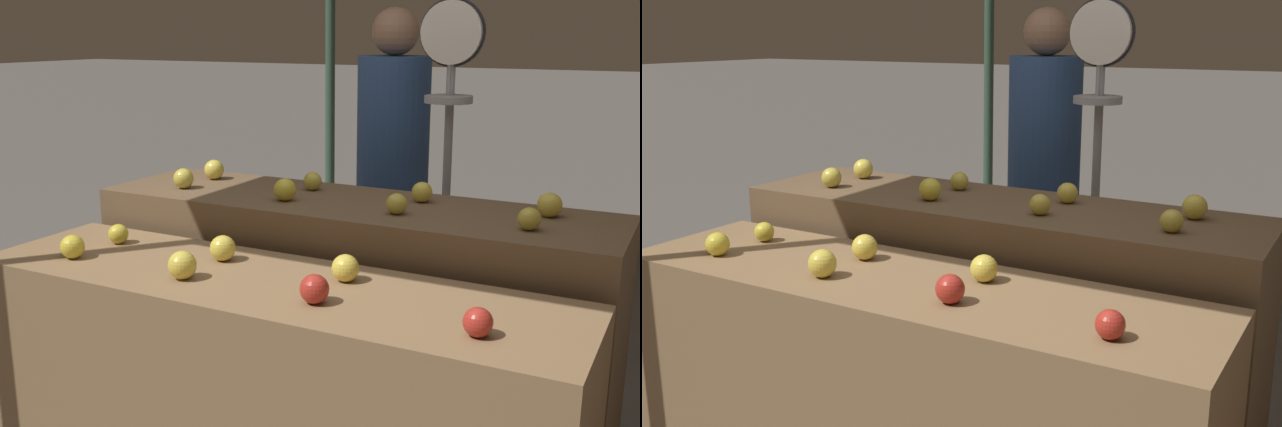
% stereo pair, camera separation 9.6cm
% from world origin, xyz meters
% --- Properties ---
extents(display_counter_front, '(1.97, 0.55, 0.84)m').
position_xyz_m(display_counter_front, '(0.00, 0.00, 0.42)').
color(display_counter_front, olive).
rests_on(display_counter_front, ground_plane).
extents(display_counter_back, '(1.97, 0.55, 0.96)m').
position_xyz_m(display_counter_back, '(0.00, 0.60, 0.48)').
color(display_counter_back, brown).
rests_on(display_counter_back, ground_plane).
extents(apple_front_0, '(0.08, 0.08, 0.08)m').
position_xyz_m(apple_front_0, '(-0.69, -0.11, 0.88)').
color(apple_front_0, gold).
rests_on(apple_front_0, display_counter_front).
extents(apple_front_1, '(0.09, 0.09, 0.09)m').
position_xyz_m(apple_front_1, '(-0.23, -0.11, 0.88)').
color(apple_front_1, yellow).
rests_on(apple_front_1, display_counter_front).
extents(apple_front_2, '(0.08, 0.08, 0.08)m').
position_xyz_m(apple_front_2, '(0.23, -0.10, 0.88)').
color(apple_front_2, '#B72D23').
rests_on(apple_front_2, display_counter_front).
extents(apple_front_3, '(0.08, 0.08, 0.08)m').
position_xyz_m(apple_front_3, '(0.70, -0.12, 0.87)').
color(apple_front_3, '#B72D23').
rests_on(apple_front_3, display_counter_front).
extents(apple_front_4, '(0.07, 0.07, 0.07)m').
position_xyz_m(apple_front_4, '(-0.68, 0.10, 0.87)').
color(apple_front_4, gold).
rests_on(apple_front_4, display_counter_front).
extents(apple_front_5, '(0.09, 0.09, 0.09)m').
position_xyz_m(apple_front_5, '(-0.23, 0.10, 0.88)').
color(apple_front_5, yellow).
rests_on(apple_front_5, display_counter_front).
extents(apple_front_6, '(0.09, 0.09, 0.09)m').
position_xyz_m(apple_front_6, '(0.22, 0.11, 0.88)').
color(apple_front_6, yellow).
rests_on(apple_front_6, display_counter_front).
extents(apple_back_0, '(0.08, 0.08, 0.08)m').
position_xyz_m(apple_back_0, '(-0.69, 0.50, 1.00)').
color(apple_back_0, gold).
rests_on(apple_back_0, display_counter_back).
extents(apple_back_1, '(0.08, 0.08, 0.08)m').
position_xyz_m(apple_back_1, '(-0.22, 0.50, 1.01)').
color(apple_back_1, gold).
rests_on(apple_back_1, display_counter_back).
extents(apple_back_2, '(0.07, 0.07, 0.07)m').
position_xyz_m(apple_back_2, '(0.23, 0.50, 1.00)').
color(apple_back_2, gold).
rests_on(apple_back_2, display_counter_back).
extents(apple_back_3, '(0.07, 0.07, 0.07)m').
position_xyz_m(apple_back_3, '(0.68, 0.50, 1.00)').
color(apple_back_3, gold).
rests_on(apple_back_3, display_counter_back).
extents(apple_back_4, '(0.08, 0.08, 0.08)m').
position_xyz_m(apple_back_4, '(-0.70, 0.71, 1.01)').
color(apple_back_4, yellow).
rests_on(apple_back_4, display_counter_back).
extents(apple_back_5, '(0.07, 0.07, 0.07)m').
position_xyz_m(apple_back_5, '(-0.22, 0.71, 1.00)').
color(apple_back_5, gold).
rests_on(apple_back_5, display_counter_back).
extents(apple_back_6, '(0.08, 0.08, 0.08)m').
position_xyz_m(apple_back_6, '(0.24, 0.71, 1.00)').
color(apple_back_6, yellow).
rests_on(apple_back_6, display_counter_back).
extents(apple_back_7, '(0.08, 0.08, 0.08)m').
position_xyz_m(apple_back_7, '(0.70, 0.71, 1.01)').
color(apple_back_7, yellow).
rests_on(apple_back_7, display_counter_back).
extents(produce_scale, '(0.28, 0.20, 1.71)m').
position_xyz_m(produce_scale, '(0.18, 1.16, 1.24)').
color(produce_scale, '#99999E').
rests_on(produce_scale, ground_plane).
extents(person_vendor_at_scale, '(0.47, 0.47, 1.69)m').
position_xyz_m(person_vendor_at_scale, '(-0.18, 1.45, 0.98)').
color(person_vendor_at_scale, '#2D2D38').
rests_on(person_vendor_at_scale, ground_plane).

